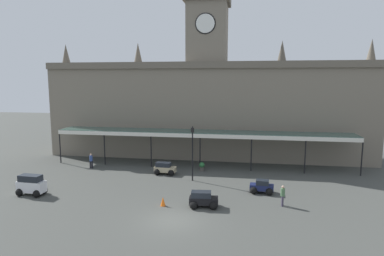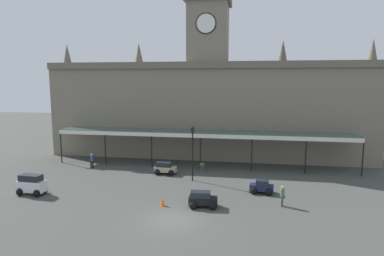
{
  "view_description": "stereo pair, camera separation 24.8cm",
  "coord_description": "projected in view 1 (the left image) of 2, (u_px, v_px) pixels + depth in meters",
  "views": [
    {
      "loc": [
        4.98,
        -21.96,
        9.9
      ],
      "look_at": [
        0.0,
        8.53,
        5.43
      ],
      "focal_mm": 31.14,
      "sensor_mm": 36.0,
      "label": 1
    },
    {
      "loc": [
        5.23,
        -21.92,
        9.9
      ],
      "look_at": [
        0.0,
        8.53,
        5.43
      ],
      "focal_mm": 31.14,
      "sensor_mm": 36.0,
      "label": 2
    }
  ],
  "objects": [
    {
      "name": "car_navy_sedan",
      "position": [
        262.0,
        187.0,
        29.34
      ],
      "size": [
        2.12,
        1.64,
        1.19
      ],
      "color": "#19214C",
      "rests_on": "ground"
    },
    {
      "name": "traffic_cone",
      "position": [
        163.0,
        201.0,
        26.35
      ],
      "size": [
        0.4,
        0.4,
        0.74
      ],
      "primitive_type": "cone",
      "color": "orange",
      "rests_on": "ground"
    },
    {
      "name": "planter_near_kerb",
      "position": [
        202.0,
        166.0,
        36.52
      ],
      "size": [
        0.6,
        0.6,
        0.96
      ],
      "color": "#47423D",
      "rests_on": "ground"
    },
    {
      "name": "entrance_canopy",
      "position": [
        202.0,
        133.0,
        38.09
      ],
      "size": [
        34.02,
        3.26,
        4.06
      ],
      "color": "#38564C",
      "rests_on": "ground"
    },
    {
      "name": "station_building",
      "position": [
        207.0,
        105.0,
        42.89
      ],
      "size": [
        40.61,
        6.2,
        20.2
      ],
      "color": "slate",
      "rests_on": "ground"
    },
    {
      "name": "victorian_lamppost",
      "position": [
        192.0,
        147.0,
        32.56
      ],
      "size": [
        0.3,
        0.3,
        5.45
      ],
      "color": "black",
      "rests_on": "ground"
    },
    {
      "name": "pedestrian_beside_cars",
      "position": [
        91.0,
        160.0,
        37.62
      ],
      "size": [
        0.39,
        0.34,
        1.67
      ],
      "color": "black",
      "rests_on": "ground"
    },
    {
      "name": "car_black_estate",
      "position": [
        203.0,
        200.0,
        26.06
      ],
      "size": [
        2.32,
        1.67,
        1.27
      ],
      "color": "black",
      "rests_on": "ground"
    },
    {
      "name": "ground_plane",
      "position": [
        173.0,
        220.0,
        23.67
      ],
      "size": [
        140.0,
        140.0,
        0.0
      ],
      "primitive_type": "plane",
      "color": "#424440"
    },
    {
      "name": "pedestrian_crossing_forecourt",
      "position": [
        283.0,
        195.0,
        26.26
      ],
      "size": [
        0.34,
        0.39,
        1.67
      ],
      "color": "#3F384C",
      "rests_on": "ground"
    },
    {
      "name": "car_white_van",
      "position": [
        31.0,
        186.0,
        28.83
      ],
      "size": [
        2.45,
        1.68,
        1.77
      ],
      "color": "silver",
      "rests_on": "ground"
    },
    {
      "name": "car_beige_estate",
      "position": [
        165.0,
        169.0,
        35.18
      ],
      "size": [
        2.29,
        1.62,
        1.27
      ],
      "color": "tan",
      "rests_on": "ground"
    }
  ]
}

